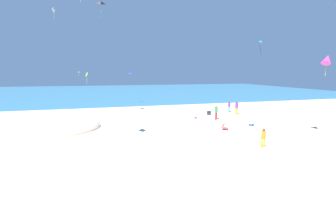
{
  "coord_description": "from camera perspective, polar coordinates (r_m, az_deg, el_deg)",
  "views": [
    {
      "loc": [
        -3.91,
        -10.15,
        5.3
      ],
      "look_at": [
        0.0,
        6.33,
        2.89
      ],
      "focal_mm": 20.44,
      "sensor_mm": 36.0,
      "label": 1
    }
  ],
  "objects": [
    {
      "name": "cooler_box",
      "position": [
        21.62,
        23.61,
        -6.42
      ],
      "size": [
        0.63,
        0.58,
        0.27
      ],
      "rotation": [
        0.0,
        0.0,
        3.65
      ],
      "color": "#2D56B7",
      "rests_on": "ground_plane"
    },
    {
      "name": "kite_blue",
      "position": [
        34.54,
        -11.12,
        8.1
      ],
      "size": [
        0.76,
        0.62,
        1.73
      ],
      "rotation": [
        0.0,
        0.0,
        3.31
      ],
      "color": "blue"
    },
    {
      "name": "dune_mound",
      "position": [
        21.74,
        -32.08,
        -7.28
      ],
      "size": [
        9.52,
        6.66,
        2.55
      ],
      "primitive_type": "ellipsoid",
      "color": "beige",
      "rests_on": "ground_plane"
    },
    {
      "name": "kite_lime",
      "position": [
        26.31,
        -23.11,
        7.15
      ],
      "size": [
        0.32,
        0.59,
        1.39
      ],
      "rotation": [
        0.0,
        0.0,
        2.39
      ],
      "color": "#99DB33"
    },
    {
      "name": "beach_chair_mid_beach",
      "position": [
        19.27,
        16.45,
        -7.45
      ],
      "size": [
        0.78,
        0.78,
        0.56
      ],
      "rotation": [
        0.0,
        0.0,
        5.49
      ],
      "color": "#D13D3D",
      "rests_on": "ground_plane"
    },
    {
      "name": "person_0",
      "position": [
        27.91,
        17.78,
        -1.42
      ],
      "size": [
        0.39,
        0.39,
        1.51
      ],
      "rotation": [
        0.0,
        0.0,
        2.76
      ],
      "color": "#19ADB2",
      "rests_on": "ground_plane"
    },
    {
      "name": "kite_white",
      "position": [
        33.21,
        -30.93,
        22.1
      ],
      "size": [
        0.3,
        0.65,
        1.65
      ],
      "rotation": [
        0.0,
        0.0,
        1.05
      ],
      "color": "white"
    },
    {
      "name": "kite_magenta",
      "position": [
        20.46,
        39.82,
        9.56
      ],
      "size": [
        1.16,
        0.99,
        1.87
      ],
      "rotation": [
        0.0,
        0.0,
        1.98
      ],
      "color": "#DB3DA8"
    },
    {
      "name": "beach_chair_near_camera",
      "position": [
        25.59,
        12.12,
        -3.51
      ],
      "size": [
        0.68,
        0.71,
        0.54
      ],
      "rotation": [
        0.0,
        0.0,
        1.17
      ],
      "color": "black",
      "rests_on": "ground_plane"
    },
    {
      "name": "person_3",
      "position": [
        23.18,
        7.68,
        -4.49
      ],
      "size": [
        0.67,
        0.5,
        0.76
      ],
      "rotation": [
        0.0,
        0.0,
        5.95
      ],
      "color": "white",
      "rests_on": "ground_plane"
    },
    {
      "name": "kite_black",
      "position": [
        25.67,
        -19.44,
        25.98
      ],
      "size": [
        0.88,
        0.71,
        1.92
      ],
      "rotation": [
        0.0,
        0.0,
        3.21
      ],
      "color": "black"
    },
    {
      "name": "person_1",
      "position": [
        22.94,
        14.18,
        -3.05
      ],
      "size": [
        0.45,
        0.45,
        1.67
      ],
      "rotation": [
        0.0,
        0.0,
        2.08
      ],
      "color": "red",
      "rests_on": "ground_plane"
    },
    {
      "name": "ground_plane",
      "position": [
        21.2,
        -2.3,
        -6.39
      ],
      "size": [
        120.0,
        120.0,
        0.0
      ],
      "primitive_type": "plane",
      "color": "beige"
    },
    {
      "name": "kite_green",
      "position": [
        36.5,
        -25.12,
        7.85
      ],
      "size": [
        0.45,
        0.45,
        0.86
      ],
      "rotation": [
        0.0,
        0.0,
        5.44
      ],
      "color": "green"
    },
    {
      "name": "ocean_water",
      "position": [
        61.6,
        -9.66,
        3.07
      ],
      "size": [
        120.0,
        60.0,
        0.05
      ],
      "primitive_type": "cube",
      "color": "teal",
      "rests_on": "ground_plane"
    },
    {
      "name": "person_4",
      "position": [
        26.58,
        19.79,
        -1.69
      ],
      "size": [
        0.42,
        0.42,
        1.74
      ],
      "rotation": [
        0.0,
        0.0,
        1.34
      ],
      "color": "yellow",
      "rests_on": "ground_plane"
    },
    {
      "name": "kite_teal",
      "position": [
        25.12,
        26.06,
        15.6
      ],
      "size": [
        0.54,
        0.59,
        1.62
      ],
      "rotation": [
        0.0,
        0.0,
        1.1
      ],
      "color": "#1EADAD"
    },
    {
      "name": "person_2",
      "position": [
        15.64,
        26.57,
        -9.44
      ],
      "size": [
        0.4,
        0.4,
        1.42
      ],
      "rotation": [
        0.0,
        0.0,
        3.97
      ],
      "color": "yellow",
      "rests_on": "ground_plane"
    }
  ]
}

